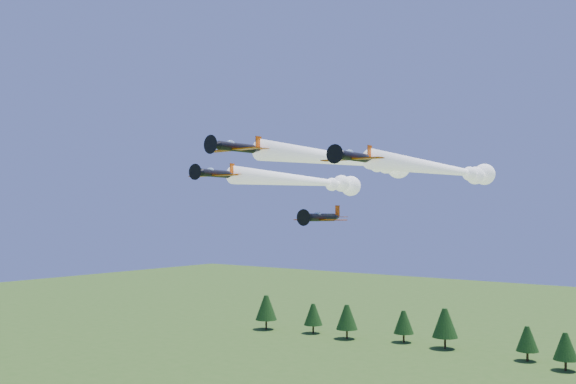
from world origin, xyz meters
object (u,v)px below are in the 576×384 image
Objects in this scene: plane_slot at (321,217)px; plane_left at (312,181)px; plane_lead at (353,160)px; plane_right at (448,170)px.

plane_left is at bearing 129.41° from plane_slot.
plane_left is 5.27× the size of plane_slot.
plane_slot is at bearing -100.13° from plane_lead.
plane_lead is 0.93× the size of plane_left.
plane_right is at bearing 65.78° from plane_lead.
plane_left is 22.34m from plane_right.
plane_lead reaches higher than plane_slot.
plane_right is 6.03× the size of plane_slot.
plane_lead is at bearing 77.38° from plane_slot.
plane_slot is (12.42, -15.61, -5.89)m from plane_left.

